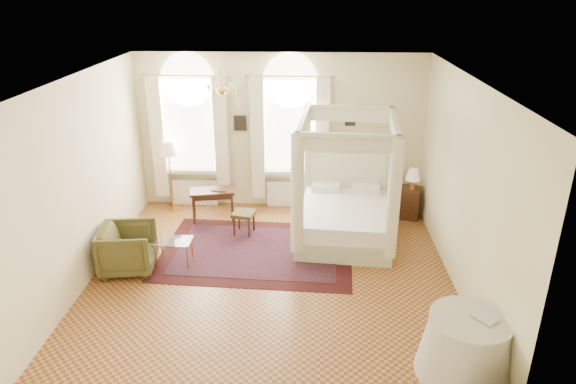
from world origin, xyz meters
name	(u,v)px	position (x,y,z in m)	size (l,w,h in m)	color
ground	(272,275)	(0.00, 0.00, 0.00)	(6.00, 6.00, 0.00)	#A56730
room_walls	(270,165)	(0.00, 0.00, 1.98)	(6.00, 6.00, 6.00)	#FEF2C1
window_left	(191,140)	(-1.90, 2.87, 1.49)	(1.62, 0.27, 3.29)	white
window_right	(290,142)	(0.20, 2.87, 1.49)	(1.62, 0.27, 3.29)	white
chandelier	(222,89)	(-0.90, 1.20, 2.91)	(0.51, 0.45, 0.50)	#C48941
wall_pictures	(285,122)	(0.09, 2.97, 1.89)	(2.54, 0.03, 0.39)	black
canopy_bed	(344,212)	(1.29, 1.42, 0.54)	(1.97, 2.34, 2.37)	beige
nightstand	(409,203)	(2.70, 2.44, 0.33)	(0.46, 0.42, 0.66)	#3D2010
nightstand_lamp	(413,176)	(2.72, 2.39, 0.94)	(0.29, 0.29, 0.43)	#C48941
writing_desk	(212,194)	(-1.36, 2.13, 0.57)	(0.96, 0.61, 0.67)	#3D2010
laptop	(219,189)	(-1.22, 2.14, 0.68)	(0.31, 0.20, 0.02)	black
stool	(244,215)	(-0.65, 1.53, 0.39)	(0.47, 0.47, 0.46)	#413A1B
armchair	(128,249)	(-2.45, 0.09, 0.41)	(0.87, 0.89, 0.81)	#433D1C
coffee_table	(173,243)	(-1.74, 0.36, 0.39)	(0.64, 0.46, 0.43)	silver
floor_lamp	(168,152)	(-2.32, 2.61, 1.32)	(0.40, 0.40, 1.55)	#C48941
oriental_rug	(257,251)	(-0.33, 0.81, 0.01)	(3.59, 2.68, 0.01)	#390E0D
side_table	(467,346)	(2.59, -2.23, 0.41)	(1.21, 1.21, 0.83)	beige
book	(480,321)	(2.67, -2.30, 0.84)	(0.21, 0.28, 0.03)	black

